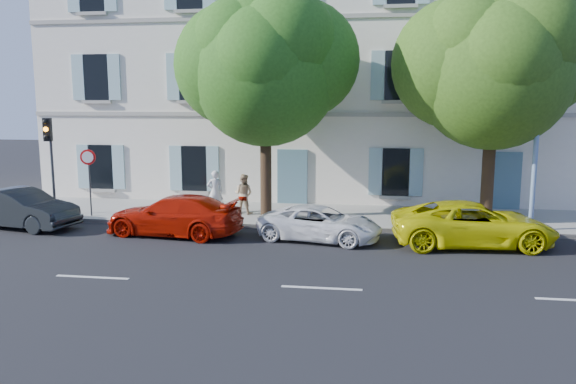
% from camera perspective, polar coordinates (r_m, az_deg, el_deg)
% --- Properties ---
extents(ground, '(90.00, 90.00, 0.00)m').
position_cam_1_polar(ground, '(17.83, 4.53, -5.59)').
color(ground, black).
extents(sidewalk, '(36.00, 4.50, 0.15)m').
position_cam_1_polar(sidewalk, '(22.14, 5.31, -2.49)').
color(sidewalk, '#A09E96').
rests_on(sidewalk, ground).
extents(kerb, '(36.00, 0.16, 0.16)m').
position_cam_1_polar(kerb, '(20.03, 4.97, -3.72)').
color(kerb, '#9E998E').
rests_on(kerb, ground).
extents(building, '(28.00, 7.00, 12.00)m').
position_cam_1_polar(building, '(27.47, 6.15, 12.18)').
color(building, white).
rests_on(building, ground).
extents(car_dark_sedan, '(4.55, 2.35, 1.43)m').
position_cam_1_polar(car_dark_sedan, '(22.46, -25.55, -1.53)').
color(car_dark_sedan, black).
rests_on(car_dark_sedan, ground).
extents(car_red_coupe, '(4.95, 2.52, 1.37)m').
position_cam_1_polar(car_red_coupe, '(19.62, -11.49, -2.33)').
color(car_red_coupe, '#A91304').
rests_on(car_red_coupe, ground).
extents(car_white_coupe, '(4.34, 2.61, 1.13)m').
position_cam_1_polar(car_white_coupe, '(18.57, 3.27, -3.19)').
color(car_white_coupe, white).
rests_on(car_white_coupe, ground).
extents(car_yellow_supercar, '(5.26, 2.79, 1.41)m').
position_cam_1_polar(car_yellow_supercar, '(18.72, 18.29, -3.11)').
color(car_yellow_supercar, '#D5D109').
rests_on(car_yellow_supercar, ground).
extents(tree_left, '(5.44, 5.44, 8.43)m').
position_cam_1_polar(tree_left, '(21.07, -2.33, 12.00)').
color(tree_left, '#3A2819').
rests_on(tree_left, sidewalk).
extents(tree_right, '(5.46, 5.46, 8.41)m').
position_cam_1_polar(tree_right, '(21.25, 20.17, 11.35)').
color(tree_right, '#3A2819').
rests_on(tree_right, sidewalk).
extents(traffic_light, '(0.33, 0.43, 3.76)m').
position_cam_1_polar(traffic_light, '(23.52, -23.09, 4.39)').
color(traffic_light, '#383A3D').
rests_on(traffic_light, sidewalk).
extents(road_sign, '(0.60, 0.13, 2.59)m').
position_cam_1_polar(road_sign, '(22.84, -19.59, 2.30)').
color(road_sign, '#383A3D').
rests_on(road_sign, sidewalk).
extents(street_lamp, '(0.27, 1.76, 8.30)m').
position_cam_1_polar(street_lamp, '(20.48, 24.34, 9.25)').
color(street_lamp, '#7293BF').
rests_on(street_lamp, sidewalk).
extents(pedestrian_a, '(0.72, 0.60, 1.70)m').
position_cam_1_polar(pedestrian_a, '(22.40, -7.41, 0.02)').
color(pedestrian_a, silver).
rests_on(pedestrian_a, sidewalk).
extents(pedestrian_b, '(0.88, 0.75, 1.58)m').
position_cam_1_polar(pedestrian_b, '(22.15, -4.54, -0.20)').
color(pedestrian_b, tan).
rests_on(pedestrian_b, sidewalk).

